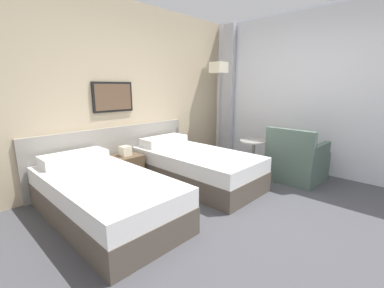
% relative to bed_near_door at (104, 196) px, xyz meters
% --- Properties ---
extents(ground_plane, '(16.00, 16.00, 0.00)m').
position_rel_bed_near_door_xyz_m(ground_plane, '(1.12, -1.28, -0.25)').
color(ground_plane, '#47474C').
extents(wall_headboard, '(10.00, 0.10, 2.70)m').
position_rel_bed_near_door_xyz_m(wall_headboard, '(1.10, 1.02, 1.05)').
color(wall_headboard, '#C6B28E').
rests_on(wall_headboard, ground_plane).
extents(wall_window, '(0.21, 4.78, 2.70)m').
position_rel_bed_near_door_xyz_m(wall_window, '(3.28, -1.28, 1.09)').
color(wall_window, white).
rests_on(wall_window, ground_plane).
extents(bed_near_door, '(0.98, 1.94, 0.62)m').
position_rel_bed_near_door_xyz_m(bed_near_door, '(0.00, 0.00, 0.00)').
color(bed_near_door, brown).
rests_on(bed_near_door, ground_plane).
extents(bed_near_window, '(0.98, 1.94, 0.62)m').
position_rel_bed_near_door_xyz_m(bed_near_window, '(1.49, 0.00, 0.00)').
color(bed_near_window, brown).
rests_on(bed_near_window, ground_plane).
extents(nightstand, '(0.41, 0.39, 0.58)m').
position_rel_bed_near_door_xyz_m(nightstand, '(0.74, 0.72, -0.02)').
color(nightstand, brown).
rests_on(nightstand, ground_plane).
extents(floor_lamp, '(0.26, 0.26, 1.88)m').
position_rel_bed_near_door_xyz_m(floor_lamp, '(2.65, 0.50, 1.34)').
color(floor_lamp, '#9E9993').
rests_on(floor_lamp, ground_plane).
extents(side_table, '(0.45, 0.45, 0.59)m').
position_rel_bed_near_door_xyz_m(side_table, '(2.39, -0.46, 0.16)').
color(side_table, gray).
rests_on(side_table, ground_plane).
extents(armchair, '(0.78, 0.74, 0.84)m').
position_rel_bed_near_door_xyz_m(armchair, '(2.66, -1.07, 0.03)').
color(armchair, '#4C6056').
rests_on(armchair, ground_plane).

